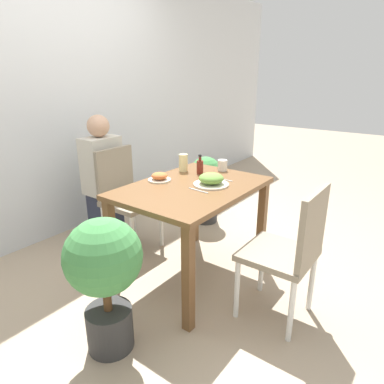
{
  "coord_description": "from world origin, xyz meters",
  "views": [
    {
      "loc": [
        -1.89,
        -1.4,
        1.52
      ],
      "look_at": [
        0.0,
        0.0,
        0.7
      ],
      "focal_mm": 32.0,
      "sensor_mm": 36.0,
      "label": 1
    }
  ],
  "objects_px": {
    "drink_cup": "(222,165)",
    "potted_plant_right": "(206,185)",
    "chair_near": "(291,248)",
    "sauce_bottle": "(200,166)",
    "chair_far": "(125,193)",
    "juice_glass": "(183,163)",
    "person_figure": "(103,178)",
    "food_plate": "(211,180)",
    "side_plate": "(159,177)",
    "potted_plant_left": "(105,271)"
  },
  "relations": [
    {
      "from": "drink_cup",
      "to": "potted_plant_right",
      "type": "relative_size",
      "value": 0.13
    },
    {
      "from": "chair_near",
      "to": "sauce_bottle",
      "type": "height_order",
      "value": "sauce_bottle"
    },
    {
      "from": "chair_far",
      "to": "drink_cup",
      "type": "distance_m",
      "value": 0.9
    },
    {
      "from": "juice_glass",
      "to": "potted_plant_right",
      "type": "bearing_deg",
      "value": 18.94
    },
    {
      "from": "chair_far",
      "to": "person_figure",
      "type": "xyz_separation_m",
      "value": [
        0.03,
        0.32,
        0.07
      ]
    },
    {
      "from": "food_plate",
      "to": "sauce_bottle",
      "type": "xyz_separation_m",
      "value": [
        0.19,
        0.24,
        0.02
      ]
    },
    {
      "from": "chair_near",
      "to": "side_plate",
      "type": "distance_m",
      "value": 1.08
    },
    {
      "from": "potted_plant_right",
      "to": "chair_near",
      "type": "bearing_deg",
      "value": -126.92
    },
    {
      "from": "juice_glass",
      "to": "potted_plant_left",
      "type": "height_order",
      "value": "juice_glass"
    },
    {
      "from": "chair_far",
      "to": "drink_cup",
      "type": "bearing_deg",
      "value": -60.56
    },
    {
      "from": "potted_plant_left",
      "to": "person_figure",
      "type": "relative_size",
      "value": 0.69
    },
    {
      "from": "side_plate",
      "to": "potted_plant_left",
      "type": "height_order",
      "value": "side_plate"
    },
    {
      "from": "side_plate",
      "to": "drink_cup",
      "type": "xyz_separation_m",
      "value": [
        0.52,
        -0.23,
        0.02
      ]
    },
    {
      "from": "side_plate",
      "to": "chair_far",
      "type": "bearing_deg",
      "value": 78.73
    },
    {
      "from": "potted_plant_left",
      "to": "drink_cup",
      "type": "bearing_deg",
      "value": 4.15
    },
    {
      "from": "person_figure",
      "to": "sauce_bottle",
      "type": "bearing_deg",
      "value": -78.09
    },
    {
      "from": "side_plate",
      "to": "drink_cup",
      "type": "height_order",
      "value": "drink_cup"
    },
    {
      "from": "food_plate",
      "to": "drink_cup",
      "type": "height_order",
      "value": "same"
    },
    {
      "from": "drink_cup",
      "to": "person_figure",
      "type": "height_order",
      "value": "person_figure"
    },
    {
      "from": "sauce_bottle",
      "to": "potted_plant_right",
      "type": "bearing_deg",
      "value": 30.6
    },
    {
      "from": "chair_far",
      "to": "juice_glass",
      "type": "relative_size",
      "value": 6.33
    },
    {
      "from": "juice_glass",
      "to": "person_figure",
      "type": "relative_size",
      "value": 0.12
    },
    {
      "from": "juice_glass",
      "to": "sauce_bottle",
      "type": "xyz_separation_m",
      "value": [
        0.02,
        -0.15,
        -0.01
      ]
    },
    {
      "from": "drink_cup",
      "to": "juice_glass",
      "type": "distance_m",
      "value": 0.33
    },
    {
      "from": "food_plate",
      "to": "drink_cup",
      "type": "xyz_separation_m",
      "value": [
        0.38,
        0.14,
        0.01
      ]
    },
    {
      "from": "sauce_bottle",
      "to": "potted_plant_left",
      "type": "distance_m",
      "value": 1.22
    },
    {
      "from": "side_plate",
      "to": "sauce_bottle",
      "type": "bearing_deg",
      "value": -22.06
    },
    {
      "from": "chair_near",
      "to": "potted_plant_left",
      "type": "height_order",
      "value": "chair_near"
    },
    {
      "from": "sauce_bottle",
      "to": "person_figure",
      "type": "height_order",
      "value": "person_figure"
    },
    {
      "from": "food_plate",
      "to": "potted_plant_right",
      "type": "bearing_deg",
      "value": 36.35
    },
    {
      "from": "chair_near",
      "to": "side_plate",
      "type": "bearing_deg",
      "value": -89.38
    },
    {
      "from": "chair_near",
      "to": "potted_plant_left",
      "type": "bearing_deg",
      "value": -40.42
    },
    {
      "from": "food_plate",
      "to": "side_plate",
      "type": "xyz_separation_m",
      "value": [
        -0.14,
        0.37,
        -0.01
      ]
    },
    {
      "from": "side_plate",
      "to": "chair_near",
      "type": "bearing_deg",
      "value": -89.38
    },
    {
      "from": "chair_near",
      "to": "person_figure",
      "type": "relative_size",
      "value": 0.77
    },
    {
      "from": "drink_cup",
      "to": "side_plate",
      "type": "bearing_deg",
      "value": 155.89
    },
    {
      "from": "chair_far",
      "to": "side_plate",
      "type": "height_order",
      "value": "chair_far"
    },
    {
      "from": "drink_cup",
      "to": "chair_near",
      "type": "bearing_deg",
      "value": -122.06
    },
    {
      "from": "potted_plant_right",
      "to": "potted_plant_left",
      "type": "bearing_deg",
      "value": -162.29
    },
    {
      "from": "potted_plant_left",
      "to": "person_figure",
      "type": "xyz_separation_m",
      "value": [
        0.96,
        1.17,
        0.07
      ]
    },
    {
      "from": "chair_far",
      "to": "chair_near",
      "type": "bearing_deg",
      "value": -93.32
    },
    {
      "from": "side_plate",
      "to": "sauce_bottle",
      "type": "relative_size",
      "value": 1.07
    },
    {
      "from": "drink_cup",
      "to": "sauce_bottle",
      "type": "distance_m",
      "value": 0.21
    },
    {
      "from": "food_plate",
      "to": "side_plate",
      "type": "relative_size",
      "value": 1.49
    },
    {
      "from": "potted_plant_left",
      "to": "person_figure",
      "type": "bearing_deg",
      "value": 50.48
    },
    {
      "from": "food_plate",
      "to": "sauce_bottle",
      "type": "height_order",
      "value": "sauce_bottle"
    },
    {
      "from": "drink_cup",
      "to": "sauce_bottle",
      "type": "xyz_separation_m",
      "value": [
        -0.19,
        0.1,
        0.02
      ]
    },
    {
      "from": "food_plate",
      "to": "side_plate",
      "type": "distance_m",
      "value": 0.4
    },
    {
      "from": "chair_far",
      "to": "sauce_bottle",
      "type": "distance_m",
      "value": 0.75
    },
    {
      "from": "chair_near",
      "to": "drink_cup",
      "type": "xyz_separation_m",
      "value": [
        0.51,
        0.81,
        0.28
      ]
    }
  ]
}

